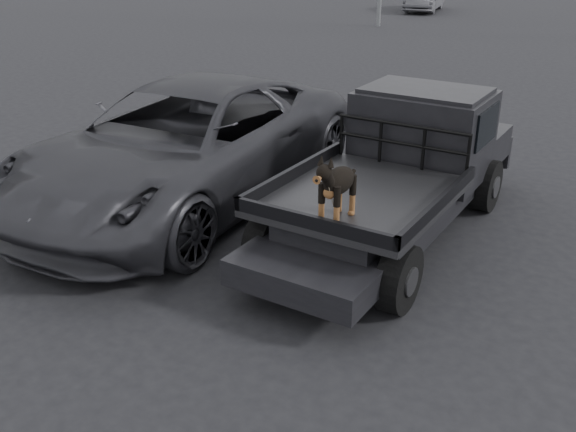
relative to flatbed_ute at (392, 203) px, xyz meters
The scene contains 6 objects.
ground 2.15m from the flatbed_ute, 95.06° to the right, with size 120.00×120.00×0.00m, color black.
flatbed_ute is the anchor object (origin of this frame).
ute_cab 1.31m from the flatbed_ute, 90.00° to the left, with size 1.72×1.30×0.88m, color black, non-canonical shape.
headache_rack 0.76m from the flatbed_ute, 90.00° to the left, with size 1.80×0.08×0.55m, color black, non-canonical shape.
dog 1.95m from the flatbed_ute, 86.92° to the right, with size 0.32×0.60×0.74m, color black, non-canonical shape.
parked_suv 3.14m from the flatbed_ute, behind, with size 2.89×6.26×1.74m, color #323237.
Camera 1 is at (3.15, -5.26, 3.74)m, focal length 40.00 mm.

